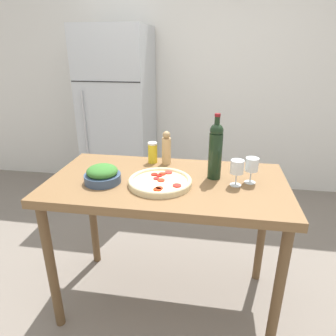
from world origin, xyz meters
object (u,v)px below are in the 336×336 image
refrigerator (119,116)px  pepper_mill (166,148)px  salad_bowl (102,175)px  homemade_pizza (160,182)px  salt_canister (153,153)px  wine_glass_near (237,168)px  wine_glass_far (252,166)px  wine_bottle (215,150)px

refrigerator → pepper_mill: 1.52m
salad_bowl → homemade_pizza: bearing=3.4°
refrigerator → salt_canister: bearing=-63.5°
salt_canister → wine_glass_near: bearing=-27.8°
refrigerator → salt_canister: (0.66, -1.31, 0.05)m
wine_glass_far → salad_bowl: bearing=-171.3°
refrigerator → wine_glass_near: bearing=-53.3°
salad_bowl → wine_bottle: bearing=14.9°
homemade_pizza → salt_canister: 0.36m
wine_glass_far → refrigerator: bearing=129.5°
wine_bottle → wine_glass_far: (0.21, -0.04, -0.07)m
wine_glass_near → wine_glass_far: same height
wine_bottle → salad_bowl: 0.66m
wine_bottle → salad_bowl: size_ratio=1.85×
refrigerator → wine_glass_near: 1.99m
wine_glass_far → salt_canister: size_ratio=1.07×
wine_bottle → salad_bowl: bearing=-165.1°
wine_glass_near → salt_canister: (-0.53, 0.28, -0.03)m
salad_bowl → homemade_pizza: salad_bowl is taller
salad_bowl → salt_canister: 0.42m
homemade_pizza → wine_bottle: bearing=26.3°
refrigerator → pepper_mill: size_ratio=8.24×
salt_canister → pepper_mill: bearing=-5.4°
refrigerator → wine_glass_near: size_ratio=12.26×
wine_bottle → homemade_pizza: bearing=-153.7°
wine_glass_near → salt_canister: 0.60m
wine_glass_far → pepper_mill: bearing=156.9°
salt_canister → wine_glass_far: bearing=-20.6°
wine_glass_far → pepper_mill: pepper_mill is taller
salad_bowl → refrigerator: bearing=104.7°
refrigerator → pepper_mill: (0.75, -1.32, 0.09)m
wine_bottle → wine_glass_near: wine_bottle is taller
refrigerator → wine_bottle: bearing=-54.7°
refrigerator → salt_canister: size_ratio=13.18×
wine_glass_near → salt_canister: bearing=152.2°
wine_glass_near → pepper_mill: size_ratio=0.67×
wine_glass_near → homemade_pizza: wine_glass_near is taller
salad_bowl → wine_glass_near: bearing=6.0°
refrigerator → salad_bowl: refrigerator is taller
wine_bottle → wine_glass_far: bearing=-10.6°
homemade_pizza → refrigerator: bearing=115.0°
wine_glass_near → salad_bowl: (-0.75, -0.08, -0.06)m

